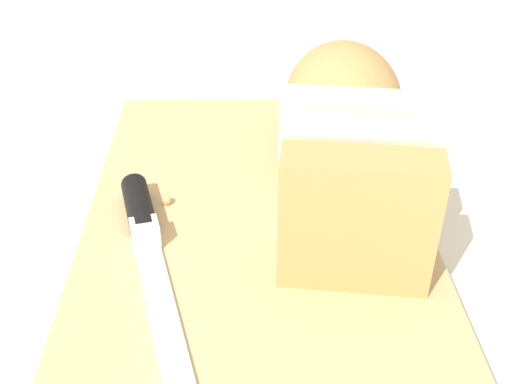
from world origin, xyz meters
The scene contains 8 objects.
ground_plane centered at (0.00, 0.00, 0.00)m, with size 3.00×3.00×0.00m, color silver.
cutting_board centered at (0.00, 0.00, 0.01)m, with size 0.46×0.27×0.02m, color tan.
bread_loaf centered at (-0.06, 0.08, 0.07)m, with size 0.29×0.13×0.10m.
bread_knife centered at (0.03, -0.08, 0.03)m, with size 0.30×0.09×0.02m.
crumb_near_knife centered at (0.00, 0.04, 0.03)m, with size 0.01×0.01×0.01m, color tan.
crumb_near_loaf centered at (-0.06, 0.06, 0.03)m, with size 0.01×0.01×0.01m, color tan.
crumb_stray_left centered at (0.01, 0.08, 0.03)m, with size 0.01×0.01×0.01m, color tan.
crumb_stray_right centered at (-0.03, -0.07, 0.03)m, with size 0.01×0.01×0.01m, color tan.
Camera 1 is at (0.41, -0.01, 0.32)m, focal length 45.42 mm.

